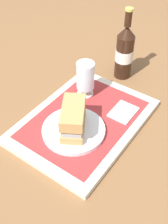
# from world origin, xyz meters

# --- Properties ---
(ground_plane) EXTENTS (3.00, 3.00, 0.00)m
(ground_plane) POSITION_xyz_m (0.00, 0.00, 0.00)
(ground_plane) COLOR brown
(tray) EXTENTS (0.44, 0.32, 0.02)m
(tray) POSITION_xyz_m (0.00, 0.00, 0.01)
(tray) COLOR beige
(tray) RESTS_ON ground_plane
(placemat) EXTENTS (0.38, 0.27, 0.00)m
(placemat) POSITION_xyz_m (0.00, 0.00, 0.02)
(placemat) COLOR #9E2D2D
(placemat) RESTS_ON tray
(plate) EXTENTS (0.19, 0.19, 0.01)m
(plate) POSITION_xyz_m (-0.06, -0.01, 0.03)
(plate) COLOR white
(plate) RESTS_ON placemat
(sandwich) EXTENTS (0.14, 0.12, 0.08)m
(sandwich) POSITION_xyz_m (-0.06, -0.01, 0.08)
(sandwich) COLOR tan
(sandwich) RESTS_ON plate
(beer_glass) EXTENTS (0.06, 0.06, 0.12)m
(beer_glass) POSITION_xyz_m (0.10, 0.07, 0.09)
(beer_glass) COLOR silver
(beer_glass) RESTS_ON placemat
(napkin_folded) EXTENTS (0.09, 0.07, 0.01)m
(napkin_folded) POSITION_xyz_m (0.10, -0.09, 0.02)
(napkin_folded) COLOR white
(napkin_folded) RESTS_ON placemat
(beer_bottle) EXTENTS (0.07, 0.07, 0.27)m
(beer_bottle) POSITION_xyz_m (0.30, 0.03, 0.10)
(beer_bottle) COLOR black
(beer_bottle) RESTS_ON ground_plane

